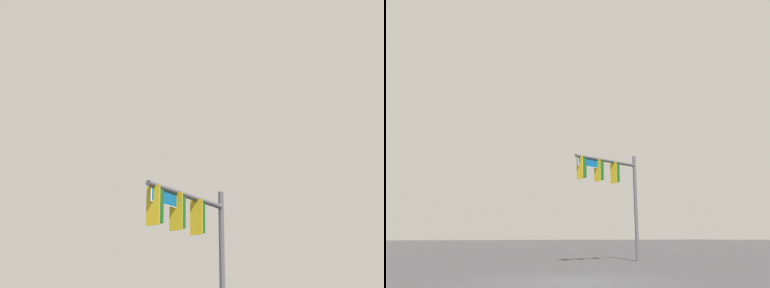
# 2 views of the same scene
# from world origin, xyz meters

# --- Properties ---
(signal_pole_near) EXTENTS (4.89, 1.37, 6.48)m
(signal_pole_near) POSITION_xyz_m (-6.33, -7.75, 4.76)
(signal_pole_near) COLOR #47474C
(signal_pole_near) RESTS_ON ground_plane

